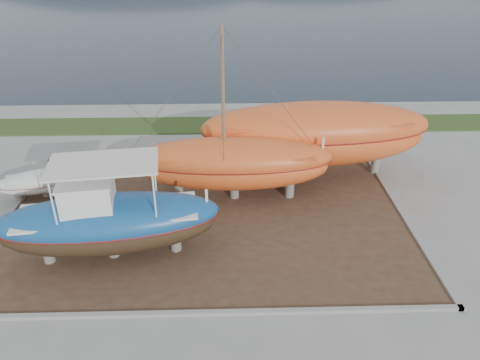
{
  "coord_description": "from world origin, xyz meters",
  "views": [
    {
      "loc": [
        1.04,
        -14.12,
        11.76
      ],
      "look_at": [
        1.57,
        4.0,
        1.98
      ],
      "focal_mm": 35.0,
      "sensor_mm": 36.0,
      "label": 1
    }
  ],
  "objects_px": {
    "orange_sailboat": "(234,119)",
    "orange_bare_hull": "(315,141)",
    "white_dinghy": "(45,184)",
    "blue_caique": "(108,211)"
  },
  "relations": [
    {
      "from": "orange_sailboat",
      "to": "orange_bare_hull",
      "type": "xyz_separation_m",
      "value": [
        4.23,
        2.28,
        -2.15
      ]
    },
    {
      "from": "white_dinghy",
      "to": "orange_bare_hull",
      "type": "height_order",
      "value": "orange_bare_hull"
    },
    {
      "from": "white_dinghy",
      "to": "orange_bare_hull",
      "type": "relative_size",
      "value": 0.36
    },
    {
      "from": "blue_caique",
      "to": "orange_bare_hull",
      "type": "distance_m",
      "value": 11.45
    },
    {
      "from": "blue_caique",
      "to": "orange_bare_hull",
      "type": "relative_size",
      "value": 0.73
    },
    {
      "from": "orange_sailboat",
      "to": "white_dinghy",
      "type": "bearing_deg",
      "value": 177.27
    },
    {
      "from": "blue_caique",
      "to": "white_dinghy",
      "type": "height_order",
      "value": "blue_caique"
    },
    {
      "from": "white_dinghy",
      "to": "orange_sailboat",
      "type": "bearing_deg",
      "value": -21.08
    },
    {
      "from": "blue_caique",
      "to": "white_dinghy",
      "type": "bearing_deg",
      "value": 123.78
    },
    {
      "from": "white_dinghy",
      "to": "orange_sailboat",
      "type": "relative_size",
      "value": 0.46
    }
  ]
}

